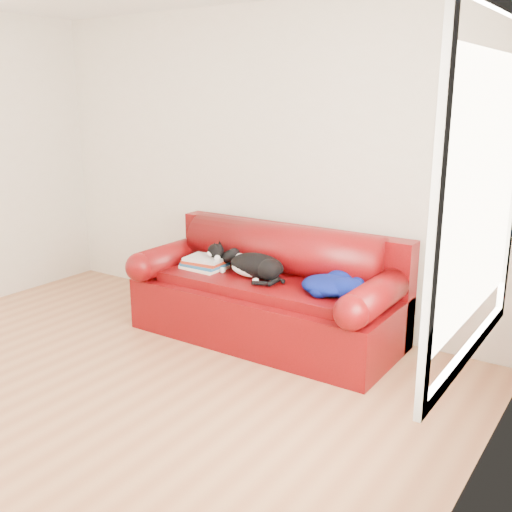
% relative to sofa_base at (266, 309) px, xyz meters
% --- Properties ---
extents(ground, '(4.50, 4.50, 0.00)m').
position_rel_sofa_base_xyz_m(ground, '(-0.40, -1.49, -0.24)').
color(ground, '#955D3B').
rests_on(ground, ground).
extents(room_shell, '(4.52, 4.02, 2.61)m').
position_rel_sofa_base_xyz_m(room_shell, '(-0.28, -1.48, 1.43)').
color(room_shell, beige).
rests_on(room_shell, ground).
extents(sofa_base, '(2.10, 0.90, 0.50)m').
position_rel_sofa_base_xyz_m(sofa_base, '(0.00, 0.00, 0.00)').
color(sofa_base, '#400502').
rests_on(sofa_base, ground).
extents(sofa_back, '(2.10, 1.01, 0.88)m').
position_rel_sofa_base_xyz_m(sofa_back, '(0.00, 0.24, 0.30)').
color(sofa_back, '#400502').
rests_on(sofa_back, ground).
extents(book_stack, '(0.35, 0.28, 0.10)m').
position_rel_sofa_base_xyz_m(book_stack, '(-0.56, -0.06, 0.31)').
color(book_stack, white).
rests_on(book_stack, sofa_base).
extents(cat, '(0.63, 0.40, 0.24)m').
position_rel_sofa_base_xyz_m(cat, '(-0.08, -0.04, 0.36)').
color(cat, black).
rests_on(cat, sofa_base).
extents(blanket, '(0.55, 0.44, 0.15)m').
position_rel_sofa_base_xyz_m(blanket, '(0.59, -0.05, 0.33)').
color(blanket, '#050246').
rests_on(blanket, sofa_base).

